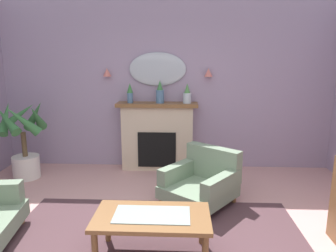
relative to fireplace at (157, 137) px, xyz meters
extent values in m
cube|color=#9E8CA8|center=(0.15, 0.22, 0.87)|extent=(6.64, 0.10, 2.88)
cube|color=beige|center=(0.00, 0.01, -0.02)|extent=(1.20, 0.28, 1.10)
cube|color=black|center=(0.00, -0.09, -0.19)|extent=(0.64, 0.12, 0.60)
cube|color=brown|center=(0.00, -0.01, 0.56)|extent=(1.36, 0.36, 0.06)
cylinder|color=#4C7093|center=(-0.45, -0.03, 0.67)|extent=(0.10, 0.10, 0.17)
cone|color=#38753D|center=(-0.45, -0.03, 0.84)|extent=(0.10, 0.10, 0.16)
cylinder|color=#4C7093|center=(0.05, -0.03, 0.70)|extent=(0.13, 0.13, 0.22)
cone|color=#38753D|center=(0.05, -0.03, 0.89)|extent=(0.10, 0.10, 0.16)
cylinder|color=silver|center=(0.50, -0.03, 0.67)|extent=(0.14, 0.14, 0.17)
cone|color=#4C8447|center=(0.50, -0.03, 0.84)|extent=(0.10, 0.10, 0.16)
ellipsoid|color=#B2BCC6|center=(0.00, 0.14, 1.14)|extent=(0.96, 0.06, 0.56)
cone|color=#D17066|center=(-0.85, 0.09, 1.09)|extent=(0.14, 0.14, 0.14)
cone|color=#D17066|center=(0.85, 0.09, 1.09)|extent=(0.14, 0.14, 0.14)
cube|color=brown|center=(0.15, -2.50, -0.15)|extent=(1.10, 0.60, 0.04)
cube|color=#8C9E99|center=(0.15, -2.50, -0.13)|extent=(0.72, 0.36, 0.01)
cylinder|color=brown|center=(-0.34, -2.74, -0.37)|extent=(0.06, 0.06, 0.40)
cylinder|color=brown|center=(-0.34, -2.26, -0.37)|extent=(0.06, 0.06, 0.40)
cylinder|color=brown|center=(0.64, -2.26, -0.37)|extent=(0.06, 0.06, 0.40)
cylinder|color=brown|center=(-1.44, -1.96, -0.52)|extent=(0.07, 0.07, 0.10)
cube|color=gray|center=(0.64, -1.34, -0.39)|extent=(1.12, 1.12, 0.16)
cube|color=gray|center=(0.85, -1.08, -0.09)|extent=(0.73, 0.62, 0.45)
cube|color=gray|center=(0.38, -1.13, -0.20)|extent=(0.56, 0.65, 0.22)
cube|color=gray|center=(0.91, -1.55, -0.20)|extent=(0.56, 0.65, 0.22)
cylinder|color=brown|center=(0.17, -1.40, -0.52)|extent=(0.06, 0.06, 0.10)
cylinder|color=brown|center=(0.70, -1.82, -0.52)|extent=(0.06, 0.06, 0.10)
cylinder|color=brown|center=(0.59, -0.87, -0.52)|extent=(0.06, 0.06, 0.10)
cylinder|color=brown|center=(1.12, -1.29, -0.52)|extent=(0.06, 0.06, 0.10)
cylinder|color=silver|center=(-2.07, -0.53, -0.39)|extent=(0.42, 0.42, 0.36)
cylinder|color=brown|center=(-2.07, -0.53, -0.01)|extent=(0.08, 0.08, 0.39)
cone|color=#38753D|center=(-1.84, -0.50, 0.42)|extent=(0.23, 0.56, 0.49)
cone|color=#38753D|center=(-1.97, -0.32, 0.42)|extent=(0.51, 0.36, 0.55)
cone|color=#38753D|center=(-2.22, -0.34, 0.42)|extent=(0.55, 0.47, 0.46)
cone|color=#38753D|center=(-2.30, -0.57, 0.42)|extent=(0.25, 0.53, 0.54)
cone|color=#38753D|center=(-2.20, -0.73, 0.42)|extent=(0.57, 0.44, 0.45)
cone|color=#38753D|center=(-1.96, -0.73, 0.42)|extent=(0.53, 0.40, 0.52)
camera|label=1|loc=(0.42, -5.20, 1.32)|focal=33.55mm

